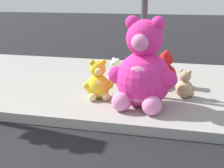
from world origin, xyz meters
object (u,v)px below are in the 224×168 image
at_px(plush_lime, 132,74).
at_px(plush_pink_large, 143,72).
at_px(plush_tan, 185,86).
at_px(plush_yellow, 98,83).
at_px(plush_white, 115,72).
at_px(plush_red, 164,72).

bearing_deg(plush_lime, plush_pink_large, -71.57).
bearing_deg(plush_tan, plush_yellow, -163.87).
bearing_deg(plush_white, plush_lime, -32.68).
bearing_deg(plush_white, plush_red, -4.99).
relative_size(plush_red, plush_white, 1.42).
bearing_deg(plush_red, plush_lime, -163.65).
xyz_separation_m(plush_tan, plush_yellow, (-1.45, -0.42, 0.07)).
bearing_deg(plush_red, plush_white, 175.01).
distance_m(plush_pink_large, plush_lime, 1.26).
height_order(plush_pink_large, plush_white, plush_pink_large).
bearing_deg(plush_yellow, plush_lime, 65.10).
xyz_separation_m(plush_red, plush_yellow, (-1.03, -1.10, -0.01)).
relative_size(plush_red, plush_yellow, 1.03).
xyz_separation_m(plush_tan, plush_white, (-1.44, 0.77, -0.00)).
distance_m(plush_pink_large, plush_white, 1.68).
distance_m(plush_tan, plush_yellow, 1.51).
xyz_separation_m(plush_pink_large, plush_lime, (-0.39, 1.16, -0.33)).
bearing_deg(plush_pink_large, plush_lime, 108.43).
distance_m(plush_red, plush_white, 1.02).
bearing_deg(plush_tan, plush_red, 121.95).
relative_size(plush_pink_large, plush_red, 2.06).
relative_size(plush_white, plush_lime, 0.79).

